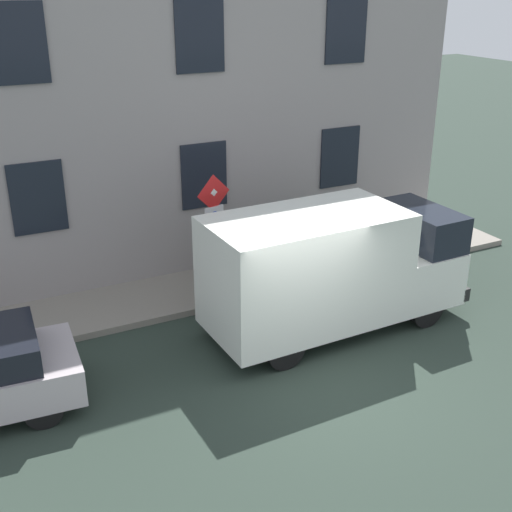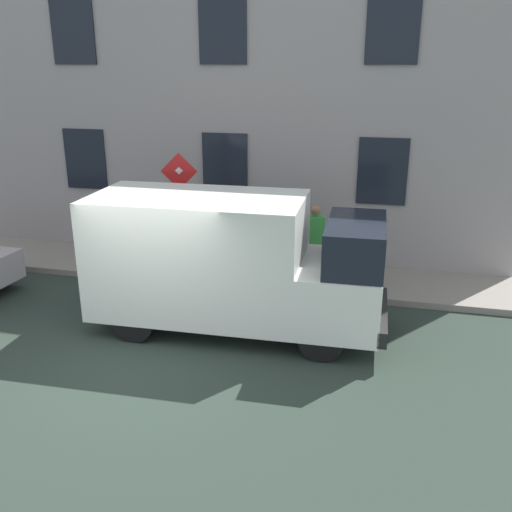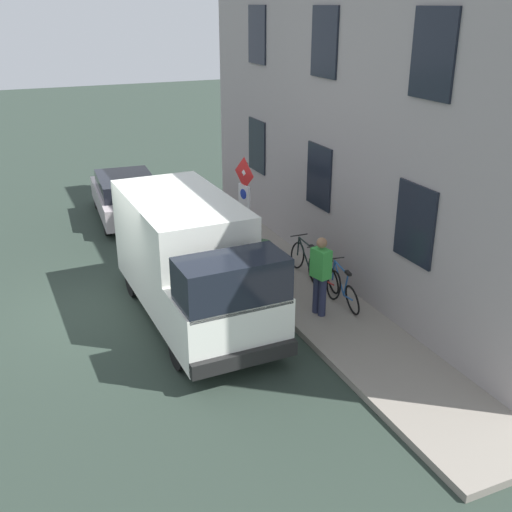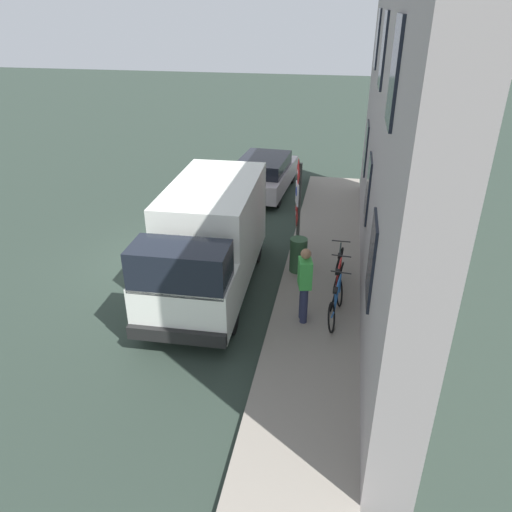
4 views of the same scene
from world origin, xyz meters
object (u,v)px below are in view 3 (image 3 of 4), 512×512
Objects in this scene: sign_post_stacked at (245,203)px; pedestrian at (320,273)px; delivery_van at (191,259)px; bicycle_red at (324,274)px; litter_bin at (262,260)px; bicycle_black at (307,261)px; parked_hatchback at (126,196)px; bicycle_blue at (342,288)px.

pedestrian is at bearing -80.12° from sign_post_stacked.
delivery_van reaches higher than bicycle_red.
litter_bin is (2.05, 0.98, -0.74)m from delivery_van.
pedestrian reaches higher than bicycle_red.
bicycle_red is at bearing -178.92° from bicycle_black.
pedestrian is (0.50, -2.86, -0.74)m from sign_post_stacked.
sign_post_stacked is 5.68m from parked_hatchback.
parked_hatchback is 2.39× the size of bicycle_red.
pedestrian is at bearing -80.90° from litter_bin.
pedestrian reaches higher than parked_hatchback.
bicycle_red and bicycle_black have the same top height.
sign_post_stacked is 2.98× the size of litter_bin.
litter_bin is at bearing 114.20° from delivery_van.
bicycle_red is at bearing -48.13° from litter_bin.
bicycle_black is (3.09, 0.63, -0.82)m from delivery_van.
delivery_van is 3.14× the size of bicycle_blue.
sign_post_stacked is at bearing 37.95° from bicycle_red.
bicycle_blue is 1.61m from bicycle_black.
parked_hatchback is at bearing 25.97° from bicycle_black.
sign_post_stacked is 3.17m from bicycle_blue.
parked_hatchback is 2.40× the size of bicycle_blue.
bicycle_red is 1.00× the size of bicycle_black.
litter_bin reaches higher than bicycle_red.
bicycle_red is (1.18, -1.83, -1.30)m from sign_post_stacked.
pedestrian is (2.25, -8.16, 0.34)m from parked_hatchback.
bicycle_blue is at bearing -174.92° from bicycle_red.
parked_hatchback is 8.47m from pedestrian.
sign_post_stacked is 1.41m from litter_bin.
bicycle_black is at bearing -151.23° from parked_hatchback.
sign_post_stacked is 2.57m from delivery_van.
sign_post_stacked is 1.56× the size of bicycle_red.
parked_hatchback is at bearing 108.34° from sign_post_stacked.
bicycle_blue and bicycle_red have the same top height.
bicycle_black is at bearing 7.07° from bicycle_blue.
sign_post_stacked reaches higher than pedestrian.
bicycle_black is 2.04m from pedestrian.
sign_post_stacked is 2.04m from bicycle_black.
parked_hatchback reaches higher than bicycle_black.
sign_post_stacked reaches higher than bicycle_blue.
bicycle_blue is at bearing -65.80° from sign_post_stacked.
litter_bin reaches higher than bicycle_black.
delivery_van is 3.14× the size of bicycle_black.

